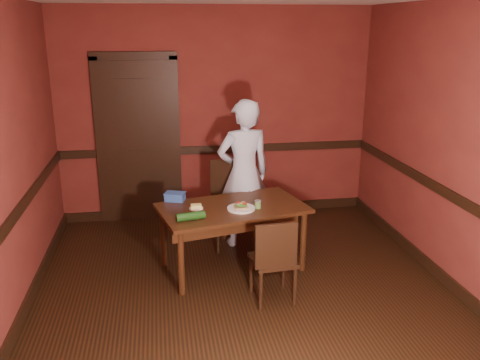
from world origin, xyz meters
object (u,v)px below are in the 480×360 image
object	(u,v)px
person	(244,174)
cheese_saucer	(196,207)
food_tub	(175,197)
sandwich_plate	(241,207)
chair_far	(238,207)
chair_near	(273,258)
sauce_jar	(258,204)
dining_table	(233,237)

from	to	relation	value
person	cheese_saucer	bearing A→B (deg)	36.63
person	food_tub	size ratio (longest dim) A/B	7.02
sandwich_plate	chair_far	bearing A→B (deg)	83.73
chair_near	cheese_saucer	world-z (taller)	chair_near
chair_far	food_tub	bearing A→B (deg)	-144.36
chair_near	person	distance (m)	1.37
person	food_tub	world-z (taller)	person
person	sauce_jar	size ratio (longest dim) A/B	21.32
chair_far	person	world-z (taller)	person
chair_near	sauce_jar	xyz separation A→B (m)	(-0.02, 0.61, 0.32)
dining_table	person	xyz separation A→B (m)	(0.22, 0.61, 0.50)
chair_far	person	size ratio (longest dim) A/B	0.58
dining_table	food_tub	size ratio (longest dim) A/B	6.06
person	sandwich_plate	distance (m)	0.74
dining_table	food_tub	distance (m)	0.74
sauce_jar	dining_table	bearing A→B (deg)	161.49
chair_far	dining_table	bearing A→B (deg)	-88.05
cheese_saucer	sauce_jar	bearing A→B (deg)	-7.13
sandwich_plate	cheese_saucer	bearing A→B (deg)	168.45
dining_table	sauce_jar	bearing A→B (deg)	-31.70
dining_table	sauce_jar	world-z (taller)	sauce_jar
chair_far	sandwich_plate	bearing A→B (deg)	-78.92
chair_far	sauce_jar	xyz separation A→B (m)	(0.11, -0.59, 0.23)
chair_far	cheese_saucer	xyz separation A→B (m)	(-0.51, -0.52, 0.21)
person	dining_table	bearing A→B (deg)	60.55
dining_table	food_tub	world-z (taller)	food_tub
dining_table	sandwich_plate	xyz separation A→B (m)	(0.07, -0.10, 0.36)
chair_near	sandwich_plate	distance (m)	0.69
dining_table	sandwich_plate	world-z (taller)	sandwich_plate
dining_table	cheese_saucer	size ratio (longest dim) A/B	10.32
person	sauce_jar	bearing A→B (deg)	82.66
cheese_saucer	food_tub	size ratio (longest dim) A/B	0.59
person	food_tub	distance (m)	0.87
dining_table	food_tub	bearing A→B (deg)	140.91
chair_far	cheese_saucer	size ratio (longest dim) A/B	6.95
chair_near	cheese_saucer	size ratio (longest dim) A/B	5.79
food_tub	chair_far	bearing A→B (deg)	36.76
chair_far	sandwich_plate	distance (m)	0.65
chair_far	sandwich_plate	xyz separation A→B (m)	(-0.07, -0.61, 0.21)
chair_far	person	distance (m)	0.38
dining_table	chair_near	world-z (taller)	chair_near
chair_near	sandwich_plate	size ratio (longest dim) A/B	2.90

